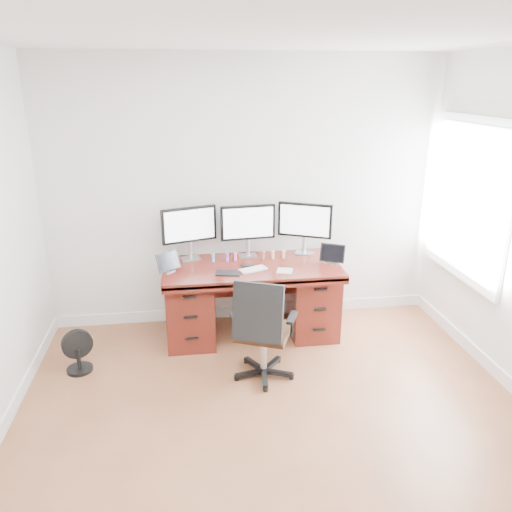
{
  "coord_description": "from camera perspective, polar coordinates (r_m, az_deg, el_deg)",
  "views": [
    {
      "loc": [
        -0.6,
        -2.67,
        2.44
      ],
      "look_at": [
        0.0,
        1.5,
        0.95
      ],
      "focal_mm": 35.0,
      "sensor_mm": 36.0,
      "label": 1
    }
  ],
  "objects": [
    {
      "name": "ground",
      "position": [
        3.66,
        3.59,
        -22.3
      ],
      "size": [
        4.5,
        4.5,
        0.0
      ],
      "primitive_type": "plane",
      "color": "brown",
      "rests_on": "ground"
    },
    {
      "name": "back_wall",
      "position": [
        5.07,
        -1.21,
        7.07
      ],
      "size": [
        4.0,
        0.1,
        2.7
      ],
      "primitive_type": "cube",
      "color": "white",
      "rests_on": "ground"
    },
    {
      "name": "desk",
      "position": [
        4.98,
        -0.54,
        -4.7
      ],
      "size": [
        1.7,
        0.8,
        0.75
      ],
      "color": "#501610",
      "rests_on": "ground"
    },
    {
      "name": "office_chair",
      "position": [
        4.3,
        0.75,
        -10.26
      ],
      "size": [
        0.66,
        0.66,
        0.94
      ],
      "rotation": [
        0.0,
        0.0,
        -0.41
      ],
      "color": "black",
      "rests_on": "ground"
    },
    {
      "name": "floor_fan",
      "position": [
        4.72,
        -19.71,
        -10.29
      ],
      "size": [
        0.27,
        0.23,
        0.39
      ],
      "rotation": [
        0.0,
        0.0,
        0.36
      ],
      "color": "black",
      "rests_on": "ground"
    },
    {
      "name": "monitor_left",
      "position": [
        4.93,
        -7.64,
        3.36
      ],
      "size": [
        0.54,
        0.19,
        0.53
      ],
      "rotation": [
        0.0,
        0.0,
        0.3
      ],
      "color": "silver",
      "rests_on": "desk"
    },
    {
      "name": "monitor_center",
      "position": [
        4.96,
        -0.93,
        3.65
      ],
      "size": [
        0.55,
        0.16,
        0.53
      ],
      "rotation": [
        0.0,
        0.0,
        0.09
      ],
      "color": "silver",
      "rests_on": "desk"
    },
    {
      "name": "monitor_right",
      "position": [
        5.07,
        5.6,
        3.88
      ],
      "size": [
        0.51,
        0.27,
        0.53
      ],
      "rotation": [
        0.0,
        0.0,
        -0.45
      ],
      "color": "silver",
      "rests_on": "desk"
    },
    {
      "name": "tablet_left",
      "position": [
        4.7,
        -9.99,
        -0.77
      ],
      "size": [
        0.23,
        0.2,
        0.19
      ],
      "rotation": [
        0.0,
        0.0,
        0.65
      ],
      "color": "silver",
      "rests_on": "desk"
    },
    {
      "name": "tablet_right",
      "position": [
        4.9,
        8.75,
        0.14
      ],
      "size": [
        0.24,
        0.17,
        0.19
      ],
      "rotation": [
        0.0,
        0.0,
        -0.48
      ],
      "color": "silver",
      "rests_on": "desk"
    },
    {
      "name": "keyboard",
      "position": [
        4.69,
        -0.33,
        -1.54
      ],
      "size": [
        0.29,
        0.21,
        0.01
      ],
      "primitive_type": "cube",
      "rotation": [
        0.0,
        0.0,
        0.4
      ],
      "color": "silver",
      "rests_on": "desk"
    },
    {
      "name": "trackpad",
      "position": [
        4.67,
        3.3,
        -1.7
      ],
      "size": [
        0.18,
        0.18,
        0.01
      ],
      "primitive_type": "cube",
      "rotation": [
        0.0,
        0.0,
        -0.27
      ],
      "color": "silver",
      "rests_on": "desk"
    },
    {
      "name": "drawing_tablet",
      "position": [
        4.62,
        -3.2,
        -1.94
      ],
      "size": [
        0.25,
        0.19,
        0.01
      ],
      "primitive_type": "cube",
      "rotation": [
        0.0,
        0.0,
        -0.19
      ],
      "color": "black",
      "rests_on": "desk"
    },
    {
      "name": "phone",
      "position": [
        4.8,
        -0.97,
        -1.09
      ],
      "size": [
        0.13,
        0.08,
        0.01
      ],
      "primitive_type": "cube",
      "rotation": [
        0.0,
        0.0,
        0.14
      ],
      "color": "black",
      "rests_on": "desk"
    },
    {
      "name": "figurine_blue",
      "position": [
        4.91,
        -4.92,
        -0.11
      ],
      "size": [
        0.04,
        0.04,
        0.09
      ],
      "color": "#6598F3",
      "rests_on": "desk"
    },
    {
      "name": "figurine_purple",
      "position": [
        4.91,
        -3.32,
        -0.03
      ],
      "size": [
        0.04,
        0.04,
        0.09
      ],
      "color": "#8252CB",
      "rests_on": "desk"
    },
    {
      "name": "figurine_pink",
      "position": [
        4.92,
        -2.38,
        0.01
      ],
      "size": [
        0.04,
        0.04,
        0.09
      ],
      "color": "#DA5B8B",
      "rests_on": "desk"
    },
    {
      "name": "figurine_brown",
      "position": [
        4.95,
        0.81,
        0.16
      ],
      "size": [
        0.04,
        0.04,
        0.09
      ],
      "color": "#9A5346",
      "rests_on": "desk"
    },
    {
      "name": "figurine_yellow",
      "position": [
        4.97,
        1.94,
        0.22
      ],
      "size": [
        0.04,
        0.04,
        0.09
      ],
      "color": "#DFB467",
      "rests_on": "desk"
    },
    {
      "name": "figurine_orange",
      "position": [
        4.99,
        3.18,
        0.28
      ],
      "size": [
        0.04,
        0.04,
        0.09
      ],
      "color": "#EAA351",
      "rests_on": "desk"
    }
  ]
}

